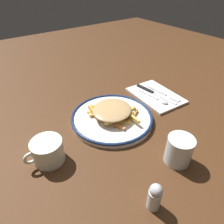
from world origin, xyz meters
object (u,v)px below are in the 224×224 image
object	(u,v)px
spoon	(158,99)
fries_heap	(112,112)
napkin	(156,95)
water_glass	(179,150)
coffee_mug	(48,151)
plate	(112,117)
salt_shaker	(155,197)
knife	(152,92)
fork	(162,93)

from	to	relation	value
spoon	fries_heap	bearing A→B (deg)	-3.14
napkin	water_glass	distance (m)	0.36
napkin	coffee_mug	xyz separation A→B (m)	(0.51, 0.06, 0.03)
plate	coffee_mug	size ratio (longest dim) A/B	2.63
water_glass	salt_shaker	xyz separation A→B (m)	(0.16, 0.06, -0.00)
knife	coffee_mug	size ratio (longest dim) A/B	1.85
plate	napkin	xyz separation A→B (m)	(-0.25, -0.02, -0.01)
plate	spoon	xyz separation A→B (m)	(-0.23, 0.02, 0.00)
plate	fork	world-z (taller)	plate
knife	coffee_mug	bearing A→B (deg)	9.01
plate	napkin	size ratio (longest dim) A/B	1.31
plate	fries_heap	size ratio (longest dim) A/B	1.49
knife	spoon	world-z (taller)	spoon
coffee_mug	spoon	bearing A→B (deg)	-176.81
knife	salt_shaker	world-z (taller)	salt_shaker
fries_heap	plate	bearing A→B (deg)	-124.19
fries_heap	coffee_mug	distance (m)	0.26
plate	knife	xyz separation A→B (m)	(-0.25, -0.04, 0.00)
fries_heap	salt_shaker	size ratio (longest dim) A/B	2.54
knife	spoon	distance (m)	0.06
water_glass	coffee_mug	xyz separation A→B (m)	(0.30, -0.22, -0.01)
knife	water_glass	distance (m)	0.37
plate	knife	bearing A→B (deg)	-171.31
plate	napkin	bearing A→B (deg)	-175.62
plate	knife	distance (m)	0.25
knife	water_glass	size ratio (longest dim) A/B	2.47
napkin	fork	bearing A→B (deg)	157.22
plate	water_glass	size ratio (longest dim) A/B	3.52
knife	plate	bearing A→B (deg)	8.69
knife	coffee_mug	distance (m)	0.52
plate	spoon	world-z (taller)	plate
plate	fork	distance (m)	0.28
coffee_mug	salt_shaker	xyz separation A→B (m)	(-0.14, 0.28, 0.00)
fork	coffee_mug	world-z (taller)	coffee_mug
water_glass	fries_heap	bearing A→B (deg)	-81.36
plate	water_glass	world-z (taller)	water_glass
plate	salt_shaker	bearing A→B (deg)	69.84
fork	fries_heap	bearing A→B (deg)	2.05
napkin	coffee_mug	bearing A→B (deg)	6.90
water_glass	salt_shaker	size ratio (longest dim) A/B	1.07
napkin	salt_shaker	bearing A→B (deg)	42.90
coffee_mug	water_glass	bearing A→B (deg)	143.12
spoon	water_glass	world-z (taller)	water_glass
fork	knife	world-z (taller)	knife
coffee_mug	knife	bearing A→B (deg)	-170.99
napkin	spoon	distance (m)	0.04
fries_heap	spoon	size ratio (longest dim) A/B	1.32
plate	coffee_mug	distance (m)	0.27
water_glass	plate	bearing A→B (deg)	-81.90
fries_heap	napkin	bearing A→B (deg)	-174.96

